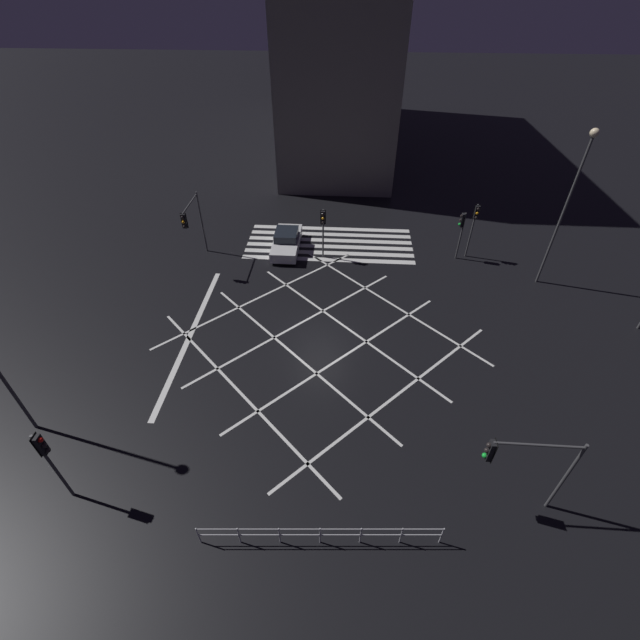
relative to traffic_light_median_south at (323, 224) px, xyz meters
The scene contains 12 objects.
ground_plane 8.84m from the traffic_light_median_south, 92.47° to the left, with size 200.00×200.00×0.00m, color black.
road_markings 3.07m from the traffic_light_median_south, 86.85° to the left, with size 18.01×21.97×0.01m.
office_building 27.16m from the traffic_light_median_south, 90.80° to the right, with size 10.06×30.80×22.55m.
traffic_light_median_south is the anchor object (origin of this frame).
traffic_light_nw_main 18.86m from the traffic_light_median_south, 114.59° to the left, with size 3.15×0.36×3.94m.
traffic_light_sw_cross 9.97m from the traffic_light_median_south, behind, with size 0.36×0.39×3.84m.
traffic_light_ne_main 19.80m from the traffic_light_median_south, 64.79° to the left, with size 0.39×0.36×3.81m.
traffic_light_sw_main 9.13m from the traffic_light_median_south, behind, with size 0.39×0.36×3.37m.
traffic_light_se_cross 8.40m from the traffic_light_median_south, ahead, with size 0.36×3.17×4.37m.
street_lamp_east 14.49m from the traffic_light_median_south, behind, with size 0.45×0.45×9.37m.
waiting_car 3.39m from the traffic_light_median_south, 20.19° to the right, with size 1.77×4.54×1.38m.
pedestrian_railing 19.16m from the traffic_light_median_south, 93.23° to the left, with size 8.44×0.61×1.05m.
Camera 1 is at (-1.15, 17.13, 15.71)m, focal length 24.00 mm.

